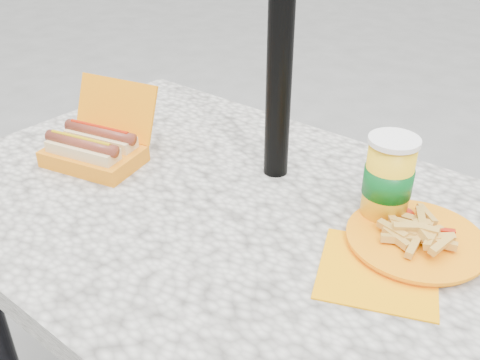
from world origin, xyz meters
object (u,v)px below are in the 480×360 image
Objects in this scene: umbrella_pole at (282,0)px; soda_cup at (388,180)px; fries_plate at (412,240)px; hotdog_box at (95,147)px.

soda_cup is (0.25, -0.02, -0.27)m from umbrella_pole.
soda_cup is at bearing 151.25° from fries_plate.
umbrella_pole is 9.33× the size of hotdog_box.
hotdog_box reaches higher than fries_plate.
fries_plate is 0.11m from soda_cup.
hotdog_box is 0.61m from soda_cup.
fries_plate is at bearing -28.75° from soda_cup.
fries_plate is at bearing -10.45° from umbrella_pole.
fries_plate is (0.33, -0.06, -0.34)m from umbrella_pole.
soda_cup reaches higher than fries_plate.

